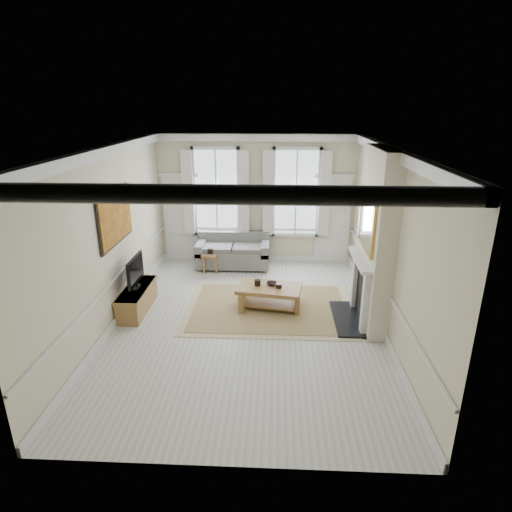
# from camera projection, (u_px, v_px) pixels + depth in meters

# --- Properties ---
(floor) EXTENTS (7.20, 7.20, 0.00)m
(floor) POSITION_uv_depth(u_px,v_px,m) (248.00, 322.00, 8.53)
(floor) COLOR #B7B5AD
(floor) RESTS_ON ground
(ceiling) EXTENTS (7.20, 7.20, 0.00)m
(ceiling) POSITION_uv_depth(u_px,v_px,m) (246.00, 147.00, 7.38)
(ceiling) COLOR white
(ceiling) RESTS_ON back_wall
(back_wall) EXTENTS (5.20, 0.00, 5.20)m
(back_wall) POSITION_uv_depth(u_px,v_px,m) (256.00, 200.00, 11.34)
(back_wall) COLOR beige
(back_wall) RESTS_ON floor
(left_wall) EXTENTS (0.00, 7.20, 7.20)m
(left_wall) POSITION_uv_depth(u_px,v_px,m) (110.00, 239.00, 8.07)
(left_wall) COLOR beige
(left_wall) RESTS_ON floor
(right_wall) EXTENTS (0.00, 7.20, 7.20)m
(right_wall) POSITION_uv_depth(u_px,v_px,m) (388.00, 243.00, 7.84)
(right_wall) COLOR beige
(right_wall) RESTS_ON floor
(window_left) EXTENTS (1.26, 0.20, 2.20)m
(window_left) POSITION_uv_depth(u_px,v_px,m) (216.00, 192.00, 11.27)
(window_left) COLOR #B2BCC6
(window_left) RESTS_ON back_wall
(window_right) EXTENTS (1.26, 0.20, 2.20)m
(window_right) POSITION_uv_depth(u_px,v_px,m) (296.00, 193.00, 11.17)
(window_right) COLOR #B2BCC6
(window_right) RESTS_ON back_wall
(door_left) EXTENTS (0.90, 0.08, 2.30)m
(door_left) POSITION_uv_depth(u_px,v_px,m) (181.00, 219.00, 11.58)
(door_left) COLOR silver
(door_left) RESTS_ON floor
(door_right) EXTENTS (0.90, 0.08, 2.30)m
(door_right) POSITION_uv_depth(u_px,v_px,m) (333.00, 221.00, 11.39)
(door_right) COLOR silver
(door_right) RESTS_ON floor
(painting) EXTENTS (0.05, 1.66, 1.06)m
(painting) POSITION_uv_depth(u_px,v_px,m) (115.00, 217.00, 8.23)
(painting) COLOR #C58321
(painting) RESTS_ON left_wall
(chimney_breast) EXTENTS (0.35, 1.70, 3.38)m
(chimney_breast) POSITION_uv_depth(u_px,v_px,m) (376.00, 240.00, 8.03)
(chimney_breast) COLOR beige
(chimney_breast) RESTS_ON floor
(hearth) EXTENTS (0.55, 1.50, 0.05)m
(hearth) POSITION_uv_depth(u_px,v_px,m) (347.00, 319.00, 8.62)
(hearth) COLOR black
(hearth) RESTS_ON floor
(fireplace) EXTENTS (0.21, 1.45, 1.33)m
(fireplace) POSITION_uv_depth(u_px,v_px,m) (360.00, 287.00, 8.37)
(fireplace) COLOR silver
(fireplace) RESTS_ON floor
(mirror) EXTENTS (0.06, 1.26, 1.06)m
(mirror) POSITION_uv_depth(u_px,v_px,m) (366.00, 222.00, 7.92)
(mirror) COLOR gold
(mirror) RESTS_ON chimney_breast
(sofa) EXTENTS (1.90, 0.92, 0.87)m
(sofa) POSITION_uv_depth(u_px,v_px,m) (233.00, 253.00, 11.35)
(sofa) COLOR slate
(sofa) RESTS_ON floor
(side_table) EXTENTS (0.47, 0.47, 0.49)m
(side_table) POSITION_uv_depth(u_px,v_px,m) (211.00, 257.00, 10.99)
(side_table) COLOR brown
(side_table) RESTS_ON floor
(rug) EXTENTS (3.50, 2.60, 0.02)m
(rug) POSITION_uv_depth(u_px,v_px,m) (269.00, 307.00, 9.12)
(rug) COLOR olive
(rug) RESTS_ON floor
(coffee_table) EXTENTS (1.42, 0.97, 0.49)m
(coffee_table) POSITION_uv_depth(u_px,v_px,m) (269.00, 290.00, 8.98)
(coffee_table) COLOR brown
(coffee_table) RESTS_ON rug
(ceramic_pot_a) EXTENTS (0.13, 0.13, 0.13)m
(ceramic_pot_a) POSITION_uv_depth(u_px,v_px,m) (257.00, 283.00, 8.99)
(ceramic_pot_a) COLOR black
(ceramic_pot_a) RESTS_ON coffee_table
(ceramic_pot_b) EXTENTS (0.13, 0.13, 0.09)m
(ceramic_pot_b) POSITION_uv_depth(u_px,v_px,m) (279.00, 286.00, 8.88)
(ceramic_pot_b) COLOR black
(ceramic_pot_b) RESTS_ON coffee_table
(bowl) EXTENTS (0.25, 0.25, 0.05)m
(bowl) POSITION_uv_depth(u_px,v_px,m) (272.00, 284.00, 9.04)
(bowl) COLOR black
(bowl) RESTS_ON coffee_table
(tv_stand) EXTENTS (0.46, 1.42, 0.51)m
(tv_stand) POSITION_uv_depth(u_px,v_px,m) (137.00, 299.00, 8.94)
(tv_stand) COLOR brown
(tv_stand) RESTS_ON floor
(tv) EXTENTS (0.08, 0.90, 0.68)m
(tv) POSITION_uv_depth(u_px,v_px,m) (135.00, 270.00, 8.72)
(tv) COLOR black
(tv) RESTS_ON tv_stand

